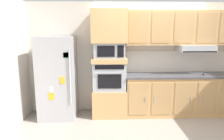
{
  "coord_description": "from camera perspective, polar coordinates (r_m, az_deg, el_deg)",
  "views": [
    {
      "loc": [
        -0.99,
        -3.64,
        1.86
      ],
      "look_at": [
        -0.86,
        0.31,
        1.11
      ],
      "focal_mm": 32.77,
      "sensor_mm": 36.0,
      "label": 1
    }
  ],
  "objects": [
    {
      "name": "countertop_slab",
      "position": [
        4.88,
        21.23,
        -1.3
      ],
      "size": [
        2.96,
        0.64,
        0.04
      ],
      "primitive_type": "cube",
      "color": "#4C4C51",
      "rests_on": "lower_cabinet_run"
    },
    {
      "name": "side_panel_left",
      "position": [
        4.11,
        -28.02,
        0.96
      ],
      "size": [
        0.12,
        7.1,
        2.5
      ],
      "primitive_type": "cube",
      "color": "beige",
      "rests_on": "ground"
    },
    {
      "name": "screwdriver",
      "position": [
        4.9,
        24.23,
        -1.07
      ],
      "size": [
        0.16,
        0.16,
        0.03
      ],
      "color": "black",
      "rests_on": "countertop_slab"
    },
    {
      "name": "appliance_upper_cabinet",
      "position": [
        4.39,
        -0.81,
        12.07
      ],
      "size": [
        0.74,
        0.62,
        0.68
      ],
      "primitive_type": "cube",
      "color": "tan",
      "rests_on": "microwave"
    },
    {
      "name": "ground_plane",
      "position": [
        4.21,
        12.37,
        -15.75
      ],
      "size": [
        9.6,
        9.6,
        0.0
      ],
      "primitive_type": "plane",
      "color": "#9E9389"
    },
    {
      "name": "refrigerator",
      "position": [
        4.55,
        -14.9,
        -2.04
      ],
      "size": [
        0.76,
        0.73,
        1.76
      ],
      "color": "#ADADB2",
      "rests_on": "ground"
    },
    {
      "name": "microwave",
      "position": [
        4.41,
        -0.79,
        5.56
      ],
      "size": [
        0.64,
        0.54,
        0.32
      ],
      "color": "#A8AAAF",
      "rests_on": "appliance_mid_shelf"
    },
    {
      "name": "upper_cabinet_with_hood",
      "position": [
        4.9,
        21.53,
        10.52
      ],
      "size": [
        2.92,
        0.48,
        0.88
      ],
      "color": "tan",
      "rests_on": "backsplash_panel"
    },
    {
      "name": "backsplash_panel",
      "position": [
        5.1,
        20.19,
        2.34
      ],
      "size": [
        2.96,
        0.02,
        0.5
      ],
      "primitive_type": "cube",
      "color": "silver",
      "rests_on": "countertop_slab"
    },
    {
      "name": "built_in_oven",
      "position": [
        4.49,
        -0.78,
        -1.57
      ],
      "size": [
        0.7,
        0.62,
        0.6
      ],
      "color": "#A8AAAF",
      "rests_on": "oven_base_cabinet"
    },
    {
      "name": "back_kitchen_wall",
      "position": [
        4.89,
        9.79,
        3.45
      ],
      "size": [
        6.2,
        0.12,
        2.5
      ],
      "primitive_type": "cube",
      "color": "beige",
      "rests_on": "ground"
    },
    {
      "name": "oven_base_cabinet",
      "position": [
        4.66,
        -0.76,
        -8.79
      ],
      "size": [
        0.74,
        0.62,
        0.6
      ],
      "primitive_type": "cube",
      "color": "tan",
      "rests_on": "ground"
    },
    {
      "name": "lower_cabinet_run",
      "position": [
        4.99,
        20.89,
        -6.48
      ],
      "size": [
        2.92,
        0.63,
        0.88
      ],
      "color": "tan",
      "rests_on": "ground"
    },
    {
      "name": "appliance_mid_shelf",
      "position": [
        4.43,
        -0.79,
        2.86
      ],
      "size": [
        0.74,
        0.62,
        0.1
      ],
      "primitive_type": "cube",
      "color": "tan",
      "rests_on": "built_in_oven"
    }
  ]
}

